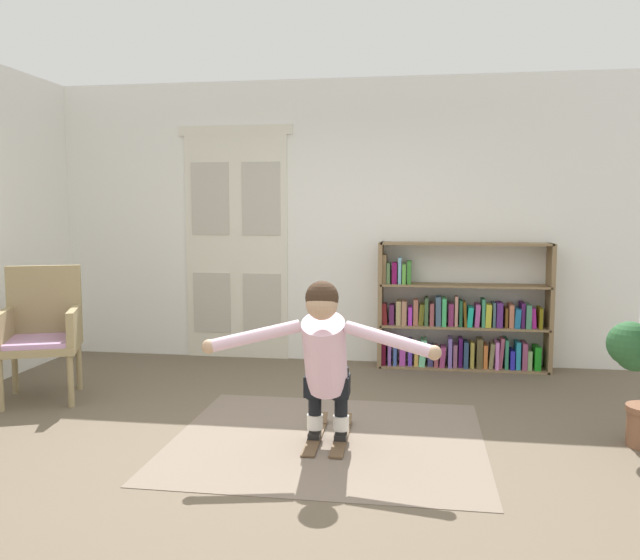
# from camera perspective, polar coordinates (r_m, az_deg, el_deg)

# --- Properties ---
(ground_plane) EXTENTS (7.20, 7.20, 0.00)m
(ground_plane) POSITION_cam_1_polar(r_m,az_deg,el_deg) (4.52, -2.98, -14.22)
(ground_plane) COLOR brown
(back_wall) EXTENTS (6.00, 0.10, 2.90)m
(back_wall) POSITION_cam_1_polar(r_m,az_deg,el_deg) (6.80, 1.40, 5.08)
(back_wall) COLOR white
(back_wall) RESTS_ON ground
(double_door) EXTENTS (1.22, 0.05, 2.45)m
(double_door) POSITION_cam_1_polar(r_m,az_deg,el_deg) (6.97, -7.30, 3.25)
(double_door) COLOR beige
(double_door) RESTS_ON ground
(rug) EXTENTS (2.11, 1.91, 0.01)m
(rug) POSITION_cam_1_polar(r_m,az_deg,el_deg) (4.61, 0.70, -13.73)
(rug) COLOR #79695A
(rug) RESTS_ON ground
(bookshelf) EXTENTS (1.68, 0.30, 1.25)m
(bookshelf) POSITION_cam_1_polar(r_m,az_deg,el_deg) (6.64, 12.05, -3.46)
(bookshelf) COLOR olive
(bookshelf) RESTS_ON ground
(wicker_chair) EXTENTS (0.78, 0.78, 1.10)m
(wicker_chair) POSITION_cam_1_polar(r_m,az_deg,el_deg) (5.93, -23.14, -3.97)
(wicker_chair) COLOR #99855B
(wicker_chair) RESTS_ON ground
(skis_pair) EXTENTS (0.29, 0.75, 0.07)m
(skis_pair) POSITION_cam_1_polar(r_m,az_deg,el_deg) (4.63, 0.74, -13.38)
(skis_pair) COLOR brown
(skis_pair) RESTS_ON rug
(person_skier) EXTENTS (1.46, 0.62, 1.06)m
(person_skier) POSITION_cam_1_polar(r_m,az_deg,el_deg) (4.25, 0.41, -6.30)
(person_skier) COLOR white
(person_skier) RESTS_ON skis_pair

